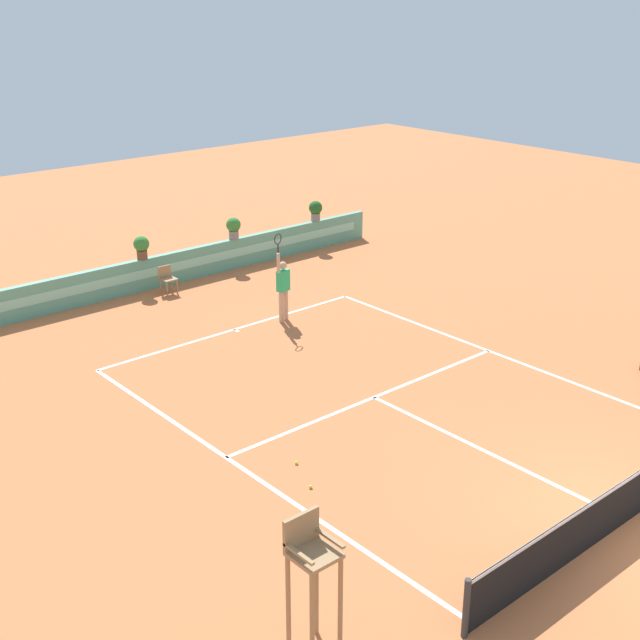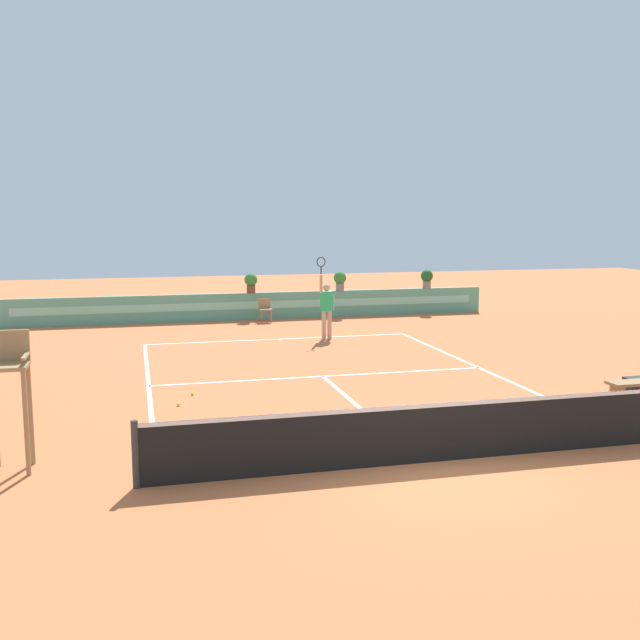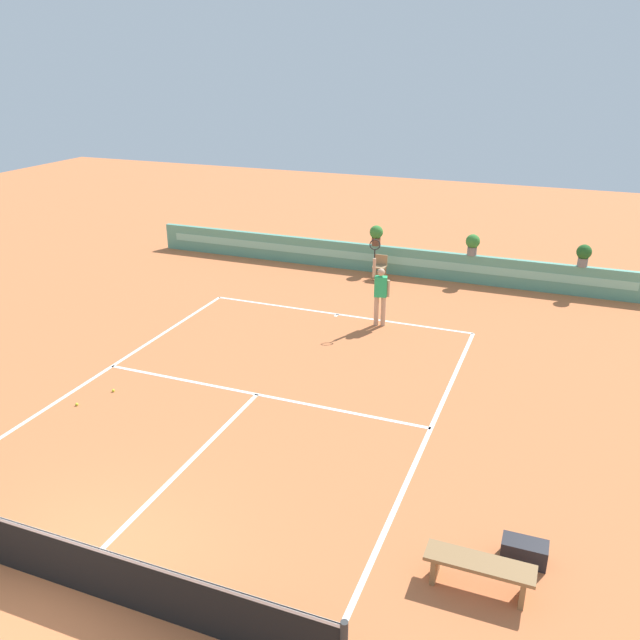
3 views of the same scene
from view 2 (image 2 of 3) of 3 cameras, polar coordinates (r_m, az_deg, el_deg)
ground_plane at (r=17.39m, az=0.56°, el=-4.69°), size 60.00×60.00×0.00m
court_lines at (r=18.07m, az=-0.03°, el=-4.18°), size 8.32×11.94×0.01m
net at (r=11.75m, az=8.12°, el=-8.56°), size 8.92×0.10×1.00m
back_wall_barrier at (r=27.34m, az=-5.00°, el=1.09°), size 18.00×0.21×1.00m
umpire_chair at (r=12.08m, az=-23.02°, el=-4.61°), size 0.60×0.60×2.14m
ball_kid_chair at (r=26.66m, az=-4.29°, el=0.87°), size 0.44×0.44×0.85m
tennis_player at (r=22.83m, az=0.51°, el=1.09°), size 0.61×0.30×2.58m
tennis_ball_near_baseline at (r=16.18m, az=-9.89°, el=-5.68°), size 0.07×0.07×0.07m
tennis_ball_mid_court at (r=15.35m, az=-10.96°, el=-6.48°), size 0.07×0.07×0.07m
potted_plant_centre at (r=27.21m, az=-5.39°, el=2.98°), size 0.48×0.48×0.72m
potted_plant_right at (r=27.94m, az=1.56°, el=3.15°), size 0.48×0.48×0.72m
potted_plant_far_right at (r=29.10m, az=8.30°, el=3.27°), size 0.48×0.48×0.72m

